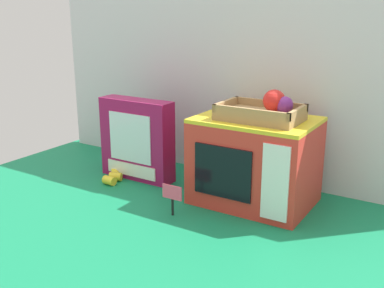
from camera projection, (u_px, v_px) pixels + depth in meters
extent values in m
plane|color=#147A4C|center=(197.00, 192.00, 1.62)|extent=(1.70, 1.70, 0.00)
cube|color=silver|center=(232.00, 75.00, 1.71)|extent=(1.61, 0.03, 0.77)
cube|color=red|center=(255.00, 162.00, 1.51)|extent=(0.38, 0.28, 0.28)
cube|color=yellow|center=(257.00, 120.00, 1.47)|extent=(0.38, 0.28, 0.01)
cube|color=black|center=(222.00, 172.00, 1.41)|extent=(0.20, 0.01, 0.17)
cube|color=white|center=(275.00, 183.00, 1.33)|extent=(0.08, 0.01, 0.23)
cube|color=#A37F51|center=(260.00, 116.00, 1.44)|extent=(0.25, 0.16, 0.03)
cube|color=#A37F51|center=(250.00, 113.00, 1.37)|extent=(0.25, 0.01, 0.02)
cube|color=#A37F51|center=(270.00, 104.00, 1.49)|extent=(0.25, 0.01, 0.02)
cube|color=#A37F51|center=(226.00, 104.00, 1.49)|extent=(0.01, 0.16, 0.02)
cube|color=#A37F51|center=(298.00, 112.00, 1.37)|extent=(0.01, 0.16, 0.02)
sphere|color=#72287F|center=(284.00, 105.00, 1.40)|extent=(0.05, 0.05, 0.05)
sphere|color=red|center=(274.00, 101.00, 1.42)|extent=(0.07, 0.07, 0.07)
cube|color=#99144C|center=(137.00, 139.00, 1.72)|extent=(0.29, 0.08, 0.30)
cube|color=silver|center=(130.00, 138.00, 1.68)|extent=(0.19, 0.00, 0.18)
cube|color=white|center=(131.00, 170.00, 1.72)|extent=(0.22, 0.00, 0.05)
cylinder|color=black|center=(173.00, 207.00, 1.43)|extent=(0.01, 0.01, 0.06)
cube|color=#F44C6B|center=(172.00, 192.00, 1.42)|extent=(0.07, 0.00, 0.05)
cylinder|color=yellow|center=(109.00, 180.00, 1.69)|extent=(0.05, 0.03, 0.03)
cylinder|color=yellow|center=(116.00, 177.00, 1.73)|extent=(0.05, 0.05, 0.03)
cylinder|color=yellow|center=(117.00, 173.00, 1.77)|extent=(0.05, 0.05, 0.03)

